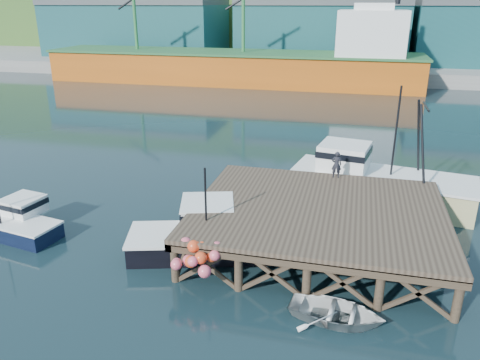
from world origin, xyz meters
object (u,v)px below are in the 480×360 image
(boat_navy, at_px, (14,221))
(trawler, at_px, (378,179))
(boat_black, at_px, (207,234))
(dockworker, at_px, (336,165))
(dinghy, at_px, (337,313))

(boat_navy, relative_size, trawler, 0.52)
(boat_black, relative_size, dockworker, 5.22)
(dinghy, bearing_deg, boat_navy, 85.45)
(dinghy, xyz_separation_m, dockworker, (-0.75, 10.20, 2.52))
(boat_navy, distance_m, dinghy, 17.24)
(boat_black, bearing_deg, dinghy, -48.62)
(trawler, bearing_deg, dockworker, -129.26)
(trawler, bearing_deg, boat_navy, -144.26)
(trawler, relative_size, dinghy, 3.07)
(dinghy, height_order, dockworker, dockworker)
(dockworker, bearing_deg, trawler, -145.95)
(boat_navy, relative_size, dinghy, 1.58)
(boat_navy, relative_size, boat_black, 0.71)
(boat_black, xyz_separation_m, dockworker, (5.73, 6.12, 2.04))
(dinghy, bearing_deg, trawler, -1.19)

